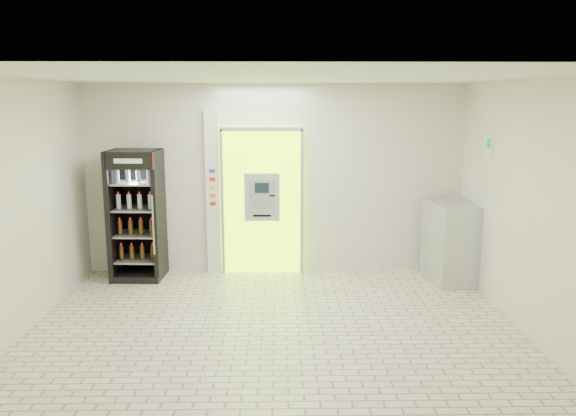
{
  "coord_description": "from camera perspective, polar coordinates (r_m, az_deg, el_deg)",
  "views": [
    {
      "loc": [
        0.06,
        -6.34,
        2.76
      ],
      "look_at": [
        0.19,
        1.2,
        1.29
      ],
      "focal_mm": 35.0,
      "sensor_mm": 36.0,
      "label": 1
    }
  ],
  "objects": [
    {
      "name": "pillar",
      "position": [
        8.97,
        -7.62,
        1.58
      ],
      "size": [
        0.22,
        0.11,
        2.6
      ],
      "color": "silver",
      "rests_on": "ground"
    },
    {
      "name": "exit_sign",
      "position": [
        8.3,
        19.78,
        5.99
      ],
      "size": [
        0.02,
        0.22,
        0.26
      ],
      "color": "white",
      "rests_on": "room_shell"
    },
    {
      "name": "atm_assembly",
      "position": [
        8.9,
        -2.63,
        0.75
      ],
      "size": [
        1.3,
        0.24,
        2.33
      ],
      "color": "#99F400",
      "rests_on": "ground"
    },
    {
      "name": "room_shell",
      "position": [
        6.41,
        -1.51,
        2.81
      ],
      "size": [
        6.0,
        6.0,
        6.0
      ],
      "color": "silver",
      "rests_on": "ground"
    },
    {
      "name": "steel_cabinet",
      "position": [
        8.91,
        16.21,
        -3.36
      ],
      "size": [
        0.72,
        0.98,
        1.22
      ],
      "rotation": [
        0.0,
        0.0,
        0.12
      ],
      "color": "#ADAFB4",
      "rests_on": "ground"
    },
    {
      "name": "ground",
      "position": [
        6.92,
        -1.43,
        -12.47
      ],
      "size": [
        6.0,
        6.0,
        0.0
      ],
      "primitive_type": "plane",
      "color": "beige",
      "rests_on": "ground"
    },
    {
      "name": "beverage_cooler",
      "position": [
        8.97,
        -15.07,
        -0.92
      ],
      "size": [
        0.78,
        0.73,
        2.0
      ],
      "rotation": [
        0.0,
        0.0,
        -0.05
      ],
      "color": "black",
      "rests_on": "ground"
    }
  ]
}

